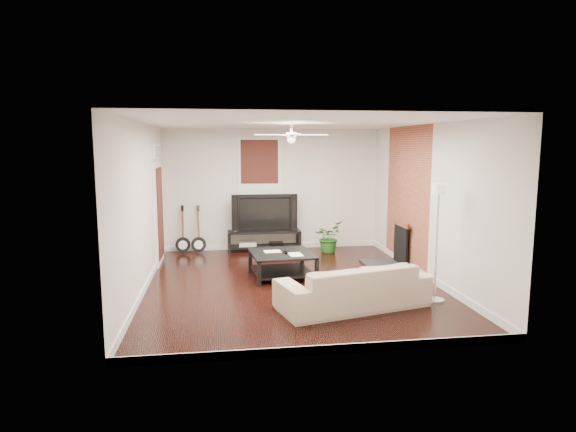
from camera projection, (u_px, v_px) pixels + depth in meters
name	position (u px, v px, depth m)	size (l,w,h in m)	color
room	(291.00, 205.00, 8.43)	(5.01, 6.01, 2.81)	black
brick_accent	(407.00, 197.00, 9.75)	(0.02, 2.20, 2.80)	#994931
fireplace	(391.00, 243.00, 9.85)	(0.80, 1.10, 0.92)	black
window_back	(259.00, 166.00, 11.22)	(1.00, 0.06, 1.30)	black
door_left	(159.00, 203.00, 9.97)	(0.08, 1.00, 2.50)	white
tv_stand	(264.00, 241.00, 11.29)	(1.67, 0.45, 0.47)	black
tv	(264.00, 212.00, 11.21)	(1.50, 0.20, 0.86)	black
coffee_table	(282.00, 265.00, 9.01)	(1.10, 1.10, 0.46)	black
sofa	(353.00, 286.00, 7.32)	(2.27, 0.89, 0.66)	#C2B192
floor_lamp	(437.00, 243.00, 7.52)	(0.31, 0.31, 1.85)	silver
potted_plant	(328.00, 237.00, 11.09)	(0.64, 0.56, 0.71)	#20611B
guitar_left	(182.00, 230.00, 10.96)	(0.34, 0.24, 1.09)	black
guitar_right	(198.00, 229.00, 10.98)	(0.34, 0.24, 1.09)	black
ceiling_fan	(291.00, 135.00, 8.25)	(1.24, 1.24, 0.32)	white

